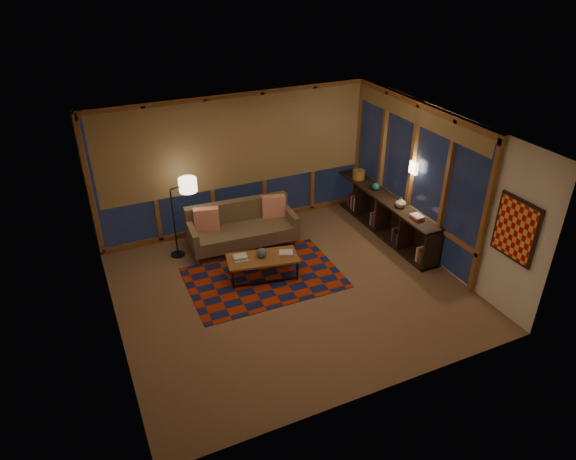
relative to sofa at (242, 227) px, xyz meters
name	(u,v)px	position (x,y,z in m)	size (l,w,h in m)	color
floor	(290,289)	(0.23, -1.63, -0.41)	(5.50, 5.00, 0.01)	brown
ceiling	(290,133)	(0.23, -1.63, 2.29)	(5.50, 5.00, 0.01)	white
walls	(290,217)	(0.23, -1.63, 0.94)	(5.51, 5.01, 2.70)	beige
window_wall_back	(237,163)	(0.23, 0.80, 0.94)	(5.30, 0.16, 2.60)	brown
window_wall_right	(410,175)	(2.91, -1.03, 0.94)	(0.16, 3.70, 2.60)	brown
wall_art	(515,230)	(2.94, -3.48, 1.04)	(0.06, 0.74, 0.94)	red
wall_sconce	(414,168)	(2.85, -1.18, 1.14)	(0.12, 0.18, 0.22)	beige
sofa	(242,227)	(0.00, 0.00, 0.00)	(1.98, 0.80, 0.81)	brown
pillow_left	(206,219)	(-0.62, 0.18, 0.23)	(0.46, 0.15, 0.46)	red
pillow_right	(273,206)	(0.70, 0.16, 0.22)	(0.45, 0.15, 0.45)	red
area_rug	(264,278)	(-0.04, -1.16, -0.40)	(2.58, 1.72, 0.01)	#992309
coffee_table	(263,267)	(-0.05, -1.12, -0.21)	(1.20, 0.55, 0.40)	brown
book_stack_a	(240,257)	(-0.41, -1.02, 0.03)	(0.27, 0.21, 0.08)	beige
book_stack_b	(286,253)	(0.36, -1.18, 0.02)	(0.24, 0.19, 0.05)	beige
ceramic_pot	(261,252)	(-0.06, -1.10, 0.08)	(0.17, 0.17, 0.17)	#2C2B34
floor_lamp	(174,220)	(-1.21, 0.19, 0.32)	(0.49, 0.32, 1.46)	black
bookshelf	(384,214)	(2.72, -0.63, -0.03)	(0.40, 3.03, 0.76)	black
basket	(359,174)	(2.70, 0.34, 0.45)	(0.25, 0.25, 0.19)	#AE8436
teal_bowl	(376,186)	(2.72, -0.27, 0.43)	(0.15, 0.15, 0.15)	#167467
vase	(401,202)	(2.72, -1.11, 0.46)	(0.20, 0.20, 0.20)	tan
shelf_book_stack	(417,217)	(2.72, -1.60, 0.39)	(0.18, 0.25, 0.07)	beige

